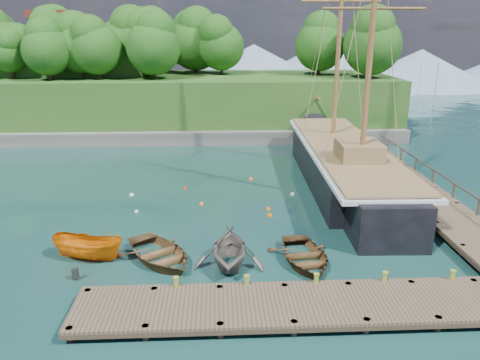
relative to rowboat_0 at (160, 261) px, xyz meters
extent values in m
plane|color=#18362E|center=(5.11, 1.60, 0.00)|extent=(160.00, 160.00, 0.00)
cube|color=#433428|center=(7.11, -4.90, 0.54)|extent=(20.00, 3.20, 0.12)
cube|color=#2F2218|center=(7.11, -4.90, 0.38)|extent=(20.00, 3.20, 0.20)
cylinder|color=#2F2218|center=(-2.59, -6.20, 0.05)|extent=(0.28, 0.28, 1.10)
cylinder|color=#2F2218|center=(-2.59, -3.60, 0.05)|extent=(0.28, 0.28, 1.10)
cube|color=#433428|center=(16.61, 8.60, 0.54)|extent=(3.20, 24.00, 0.12)
cube|color=#2F2218|center=(16.61, 8.60, 0.38)|extent=(3.20, 24.00, 0.20)
cylinder|color=#2F2218|center=(15.31, 20.30, 0.05)|extent=(0.28, 0.28, 1.10)
cylinder|color=#2F2218|center=(17.91, 20.30, 0.05)|extent=(0.28, 0.28, 1.10)
cylinder|color=olive|center=(1.11, -3.50, 0.00)|extent=(0.26, 0.26, 0.45)
cylinder|color=olive|center=(4.11, -3.50, 0.00)|extent=(0.26, 0.26, 0.45)
cylinder|color=olive|center=(7.11, -3.50, 0.00)|extent=(0.26, 0.26, 0.45)
cylinder|color=olive|center=(10.11, -3.50, 0.00)|extent=(0.26, 0.26, 0.45)
cylinder|color=olive|center=(13.11, -3.50, 0.00)|extent=(0.26, 0.26, 0.45)
imported|color=brown|center=(0.00, 0.00, 0.00)|extent=(5.48, 5.84, 0.99)
imported|color=#695F58|center=(3.45, -0.67, 0.00)|extent=(3.75, 4.27, 2.14)
imported|color=#4D331A|center=(7.17, -0.53, 0.00)|extent=(3.62, 4.75, 0.92)
imported|color=orange|center=(-3.56, 0.32, 0.00)|extent=(4.09, 2.48, 1.48)
imported|color=white|center=(12.82, 3.14, 0.00)|extent=(3.46, 5.25, 1.90)
cube|color=black|center=(12.25, 11.60, 0.91)|extent=(5.89, 16.81, 3.46)
cube|color=black|center=(12.56, 22.30, 0.91)|extent=(3.13, 5.32, 3.12)
cube|color=black|center=(11.98, 2.08, 0.91)|extent=(3.91, 4.39, 3.29)
cube|color=silver|center=(12.25, 11.60, 2.56)|extent=(6.09, 22.05, 0.25)
cube|color=brown|center=(12.25, 11.60, 2.81)|extent=(5.59, 21.56, 0.12)
cube|color=brown|center=(12.15, 8.03, 3.41)|extent=(2.79, 3.08, 1.20)
cylinder|color=brown|center=(12.67, 25.99, 4.01)|extent=(0.44, 6.90, 1.69)
cylinder|color=brown|center=(12.38, 15.88, 12.01)|extent=(0.36, 0.36, 18.39)
cylinder|color=brown|center=(12.13, 7.32, 11.27)|extent=(0.36, 0.36, 16.92)
cylinder|color=#8C7A59|center=(12.57, 22.44, 12.19)|extent=(0.42, 12.71, 10.68)
sphere|color=silver|center=(-2.22, 6.54, 0.00)|extent=(0.28, 0.28, 0.28)
sphere|color=orange|center=(1.84, 7.68, 0.00)|extent=(0.30, 0.30, 0.30)
sphere|color=#F55A00|center=(6.13, 6.60, 0.00)|extent=(0.29, 0.29, 0.29)
sphere|color=silver|center=(8.11, 9.25, 0.00)|extent=(0.32, 0.32, 0.32)
sphere|color=red|center=(0.57, 10.99, 0.00)|extent=(0.28, 0.28, 0.28)
sphere|color=orange|center=(5.47, 12.76, 0.00)|extent=(0.36, 0.36, 0.36)
sphere|color=silver|center=(-3.05, 9.65, 0.00)|extent=(0.32, 0.32, 0.32)
sphere|color=#D95900|center=(6.10, 5.50, 0.00)|extent=(0.34, 0.34, 0.34)
cube|color=#474744|center=(-2.89, 25.60, 0.60)|extent=(50.00, 4.00, 1.40)
cube|color=#2A531A|center=(-2.89, 31.60, 3.00)|extent=(50.00, 14.00, 6.00)
cube|color=#2A531A|center=(-16.89, 35.60, 5.00)|extent=(24.00, 12.00, 10.00)
cylinder|color=#382616|center=(-10.99, 29.71, 6.70)|extent=(0.36, 0.36, 1.40)
sphere|color=#113F13|center=(-10.99, 29.71, 9.10)|extent=(5.42, 5.42, 5.42)
cylinder|color=#382616|center=(-9.07, 28.41, 6.70)|extent=(0.36, 0.36, 1.40)
sphere|color=#113F13|center=(-9.07, 28.41, 8.96)|extent=(5.02, 5.02, 5.02)
cylinder|color=#382616|center=(-15.62, 36.38, 6.70)|extent=(0.36, 0.36, 1.40)
sphere|color=#113F13|center=(-15.62, 36.38, 9.39)|extent=(6.25, 6.25, 6.25)
cylinder|color=#382616|center=(19.02, 28.25, 6.70)|extent=(0.36, 0.36, 1.40)
sphere|color=#113F13|center=(19.02, 28.25, 9.30)|extent=(6.00, 6.00, 6.00)
cylinder|color=#382616|center=(-20.47, 31.92, 6.70)|extent=(0.36, 0.36, 1.40)
cylinder|color=#382616|center=(3.50, 32.81, 6.70)|extent=(0.36, 0.36, 1.40)
sphere|color=#113F13|center=(3.50, 32.81, 9.00)|extent=(5.13, 5.13, 5.13)
cylinder|color=#382616|center=(-16.41, 37.12, 6.70)|extent=(0.36, 0.36, 1.40)
sphere|color=#113F13|center=(-16.41, 37.12, 8.88)|extent=(4.80, 4.80, 4.80)
cylinder|color=#382616|center=(-5.04, 31.80, 6.70)|extent=(0.36, 0.36, 1.40)
sphere|color=#113F13|center=(-5.04, 31.80, 9.24)|extent=(5.82, 5.82, 5.82)
cylinder|color=#382616|center=(0.54, 34.95, 6.70)|extent=(0.36, 0.36, 1.40)
sphere|color=#113F13|center=(0.54, 34.95, 9.32)|extent=(6.05, 6.05, 6.05)
cylinder|color=#382616|center=(19.20, 29.25, 6.70)|extent=(0.36, 0.36, 1.40)
sphere|color=#113F13|center=(19.20, 29.25, 8.87)|extent=(4.77, 4.77, 4.77)
cylinder|color=#382616|center=(-3.39, 28.15, 6.70)|extent=(0.36, 0.36, 1.40)
sphere|color=#113F13|center=(-3.39, 28.15, 9.11)|extent=(5.47, 5.47, 5.47)
cylinder|color=#382616|center=(14.38, 31.99, 6.70)|extent=(0.36, 0.36, 1.40)
sphere|color=#113F13|center=(14.38, 31.99, 9.14)|extent=(5.55, 5.55, 5.55)
cylinder|color=#382616|center=(-4.90, 39.36, 6.70)|extent=(0.36, 0.36, 1.40)
sphere|color=#113F13|center=(-4.90, 39.36, 9.39)|extent=(6.25, 6.25, 6.25)
cylinder|color=#382616|center=(-12.80, 33.00, 6.70)|extent=(0.36, 0.36, 1.40)
sphere|color=#113F13|center=(-12.80, 33.00, 9.12)|extent=(5.47, 5.47, 5.47)
cylinder|color=#382616|center=(-18.16, 29.24, 6.70)|extent=(0.36, 0.36, 1.40)
sphere|color=#113F13|center=(-18.16, 29.24, 8.52)|extent=(3.77, 3.77, 3.77)
cylinder|color=#382616|center=(-14.50, 33.07, 6.70)|extent=(0.36, 0.36, 1.40)
sphere|color=#113F13|center=(-14.50, 33.07, 9.31)|extent=(6.04, 6.04, 6.04)
cylinder|color=#382616|center=(-0.61, 39.97, 6.70)|extent=(0.36, 0.36, 1.40)
sphere|color=#113F13|center=(-0.61, 39.97, 9.26)|extent=(5.89, 5.89, 5.89)
cylinder|color=#382616|center=(-6.78, 32.62, 6.70)|extent=(0.36, 0.36, 1.40)
sphere|color=#113F13|center=(-6.78, 32.62, 9.33)|extent=(6.08, 6.08, 6.08)
cylinder|color=#382616|center=(-17.78, 30.85, 6.70)|extent=(0.36, 0.36, 1.40)
sphere|color=#113F13|center=(-17.78, 30.85, 8.69)|extent=(4.25, 4.25, 4.25)
cylinder|color=#382616|center=(-13.80, 27.66, 6.70)|extent=(0.36, 0.36, 1.40)
sphere|color=#113F13|center=(-13.80, 27.66, 8.87)|extent=(4.77, 4.77, 4.77)
cube|color=silver|center=(-14.89, 34.60, 10.50)|extent=(4.00, 5.00, 3.00)
cube|color=#591E19|center=(-14.89, 34.60, 12.40)|extent=(4.40, 5.40, 0.80)
cone|color=#728CA5|center=(25.11, 71.60, 4.50)|extent=(36.00, 36.00, 9.00)
cone|color=#728CA5|center=(43.11, 71.60, 3.50)|extent=(28.00, 28.00, 7.00)
cone|color=#728CA5|center=(10.11, 71.60, 4.00)|extent=(32.00, 32.00, 8.00)
cone|color=#728CA5|center=(-24.89, 71.60, 5.00)|extent=(40.00, 40.00, 10.00)
camera|label=1|loc=(2.97, -21.08, 11.08)|focal=35.00mm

